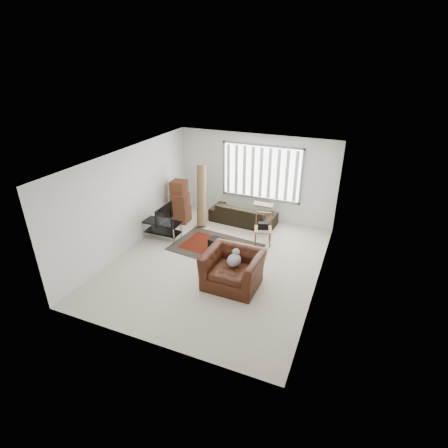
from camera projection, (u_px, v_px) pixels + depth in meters
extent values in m
plane|color=beige|center=(217.00, 262.00, 8.93)|extent=(6.00, 6.00, 0.00)
cube|color=white|center=(216.00, 159.00, 7.74)|extent=(5.00, 6.00, 0.02)
cube|color=silver|center=(255.00, 177.00, 10.82)|extent=(5.00, 0.02, 2.70)
cube|color=silver|center=(144.00, 283.00, 5.85)|extent=(5.00, 0.02, 2.70)
cube|color=silver|center=(130.00, 199.00, 9.20)|extent=(0.02, 6.00, 2.70)
cube|color=silver|center=(323.00, 233.00, 7.47)|extent=(0.02, 6.00, 2.70)
cube|color=white|center=(262.00, 172.00, 10.65)|extent=(2.40, 0.01, 1.60)
cube|color=gray|center=(261.00, 172.00, 10.63)|extent=(2.52, 0.06, 1.72)
cube|color=white|center=(261.00, 173.00, 10.60)|extent=(2.40, 0.02, 1.55)
cube|color=black|center=(216.00, 247.00, 9.62)|extent=(2.48, 1.79, 0.02)
cube|color=#471106|center=(216.00, 247.00, 9.61)|extent=(1.95, 1.26, 0.00)
cube|color=black|center=(162.00, 222.00, 9.88)|extent=(1.06, 0.48, 0.04)
cube|color=black|center=(163.00, 232.00, 10.01)|extent=(1.02, 0.44, 0.03)
cylinder|color=#B2B2B7|center=(145.00, 230.00, 9.99)|extent=(0.03, 0.03, 0.53)
cylinder|color=#B2B2B7|center=(174.00, 236.00, 9.65)|extent=(0.03, 0.03, 0.53)
cylinder|color=#B2B2B7|center=(153.00, 224.00, 10.32)|extent=(0.03, 0.03, 0.53)
cylinder|color=#B2B2B7|center=(181.00, 230.00, 9.99)|extent=(0.03, 0.03, 0.53)
imported|color=black|center=(161.00, 214.00, 9.76)|extent=(0.11, 0.86, 0.49)
cube|color=black|center=(216.00, 244.00, 9.45)|extent=(0.36, 0.36, 0.31)
cube|color=#58301B|center=(181.00, 214.00, 11.03)|extent=(0.57, 0.52, 0.49)
cube|color=#58301B|center=(180.00, 201.00, 10.79)|extent=(0.52, 0.47, 0.44)
cube|color=#58301B|center=(179.00, 187.00, 10.66)|extent=(0.47, 0.47, 0.40)
cube|color=silver|center=(181.00, 207.00, 11.21)|extent=(0.58, 0.25, 0.73)
cylinder|color=brown|center=(201.00, 196.00, 10.61)|extent=(0.54, 0.86, 1.84)
imported|color=black|center=(243.00, 211.00, 10.85)|extent=(2.12, 1.04, 0.79)
cube|color=#948061|center=(263.00, 230.00, 9.63)|extent=(0.58, 0.58, 0.05)
cylinder|color=brown|center=(255.00, 240.00, 9.57)|extent=(0.04, 0.04, 0.44)
cylinder|color=brown|center=(270.00, 240.00, 9.53)|extent=(0.04, 0.04, 0.44)
cylinder|color=brown|center=(256.00, 233.00, 9.92)|extent=(0.04, 0.04, 0.44)
cylinder|color=brown|center=(270.00, 234.00, 9.88)|extent=(0.04, 0.04, 0.44)
cube|color=brown|center=(264.00, 213.00, 9.64)|extent=(0.44, 0.17, 0.06)
cube|color=brown|center=(256.00, 219.00, 9.74)|extent=(0.05, 0.05, 0.44)
cube|color=brown|center=(271.00, 220.00, 9.70)|extent=(0.05, 0.05, 0.44)
cube|color=black|center=(263.00, 226.00, 9.58)|extent=(0.33, 0.24, 0.19)
imported|color=#3B180C|center=(233.00, 267.00, 7.88)|extent=(1.29, 1.13, 0.94)
ellipsoid|color=#59595B|center=(233.00, 262.00, 7.82)|extent=(0.26, 0.34, 0.23)
sphere|color=#59595B|center=(236.00, 252.00, 7.91)|extent=(0.18, 0.18, 0.18)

